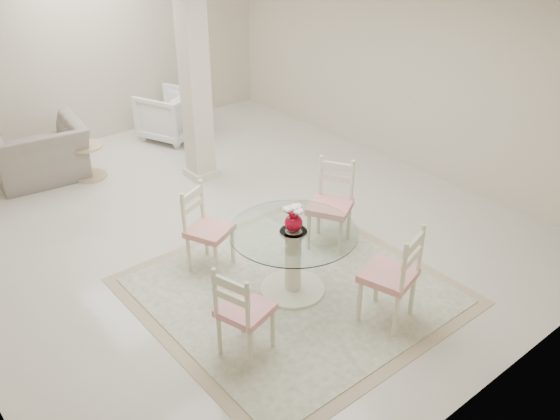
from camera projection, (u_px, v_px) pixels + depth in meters
ground at (225, 224)px, 7.11m from camera, size 7.00×7.00×0.00m
room_shell at (217, 72)px, 6.20m from camera, size 6.02×7.02×2.71m
column at (195, 81)px, 7.60m from camera, size 0.30×0.30×2.70m
area_rug at (293, 291)px, 5.94m from camera, size 2.81×2.81×0.02m
dining_table at (293, 261)px, 5.77m from camera, size 1.24×1.24×0.71m
red_vase at (294, 218)px, 5.53m from camera, size 0.20×0.19×0.27m
dining_chair_east at (332, 198)px, 6.47m from camera, size 0.60×0.60×1.09m
dining_chair_north at (204, 223)px, 6.08m from camera, size 0.54×0.54×1.02m
dining_chair_west at (240, 306)px, 4.90m from camera, size 0.50×0.50×1.00m
dining_chair_south at (397, 270)px, 5.26m from camera, size 0.55×0.55×1.10m
recliner_taupe at (39, 153)px, 7.99m from camera, size 1.32×1.19×0.78m
armchair_white at (170, 115)px, 9.30m from camera, size 1.07×1.08×0.76m
side_table at (89, 163)px, 8.12m from camera, size 0.46×0.46×0.48m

